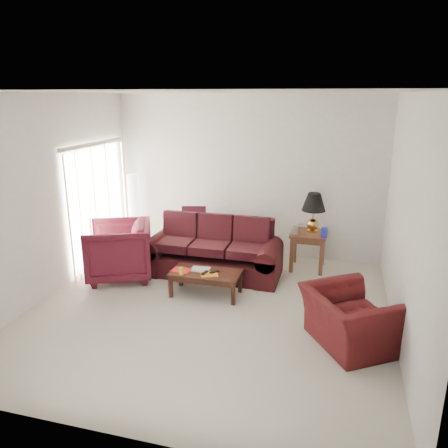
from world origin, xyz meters
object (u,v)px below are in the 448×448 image
(end_table, at_px, (308,251))
(armchair_left, at_px, (119,251))
(coffee_table, at_px, (206,283))
(floor_lamp, at_px, (134,212))
(armchair_right, at_px, (350,319))
(sofa, at_px, (212,248))

(end_table, xyz_separation_m, armchair_left, (-3.01, -1.23, 0.14))
(end_table, height_order, coffee_table, end_table)
(floor_lamp, bearing_deg, end_table, -2.72)
(end_table, bearing_deg, floor_lamp, 177.28)
(armchair_left, xyz_separation_m, coffee_table, (1.60, -0.26, -0.29))
(armchair_right, bearing_deg, armchair_left, 39.52)
(sofa, relative_size, end_table, 3.46)
(end_table, xyz_separation_m, floor_lamp, (-3.40, 0.16, 0.43))
(sofa, distance_m, armchair_left, 1.56)
(end_table, distance_m, coffee_table, 2.06)
(coffee_table, bearing_deg, sofa, 103.08)
(floor_lamp, relative_size, coffee_table, 1.42)
(armchair_left, xyz_separation_m, armchair_right, (3.71, -1.13, -0.13))
(sofa, relative_size, armchair_left, 2.20)
(end_table, relative_size, armchair_right, 0.63)
(armchair_left, relative_size, armchair_right, 0.99)
(floor_lamp, height_order, armchair_right, floor_lamp)
(armchair_right, xyz_separation_m, coffee_table, (-2.11, 0.87, -0.16))
(end_table, bearing_deg, armchair_left, -157.78)
(floor_lamp, bearing_deg, armchair_left, -74.39)
(sofa, bearing_deg, armchair_left, -156.49)
(sofa, xyz_separation_m, end_table, (1.55, 0.68, -0.14))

